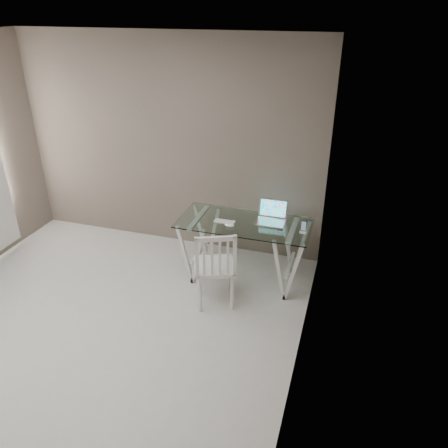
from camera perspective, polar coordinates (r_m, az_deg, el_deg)
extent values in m
plane|color=#BCBAB4|center=(4.60, -17.99, -14.95)|extent=(4.50, 4.50, 0.00)
cube|color=white|center=(3.51, -24.65, 20.25)|extent=(4.00, 4.50, 0.02)
cube|color=#665A50|center=(5.65, -7.29, 10.15)|extent=(4.00, 0.02, 2.70)
cube|color=#665A50|center=(3.14, 9.90, -4.70)|extent=(0.02, 4.50, 2.70)
cube|color=silver|center=(4.95, 2.69, 0.15)|extent=(1.50, 0.70, 0.01)
cube|color=silver|center=(5.27, -3.19, -2.70)|extent=(0.24, 0.62, 0.72)
cube|color=silver|center=(5.04, 8.67, -4.52)|extent=(0.24, 0.62, 0.72)
cube|color=silver|center=(4.69, -1.26, -5.53)|extent=(0.56, 0.56, 0.04)
cylinder|color=silver|center=(4.67, -3.15, -9.21)|extent=(0.04, 0.04, 0.43)
cylinder|color=silver|center=(4.70, 1.06, -8.95)|extent=(0.04, 0.04, 0.43)
cylinder|color=silver|center=(4.95, -3.39, -6.88)|extent=(0.04, 0.04, 0.43)
cylinder|color=silver|center=(4.98, 0.57, -6.65)|extent=(0.04, 0.04, 0.43)
cube|color=silver|center=(4.40, -1.06, -4.32)|extent=(0.40, 0.20, 0.47)
cube|color=#B9BABE|center=(4.95, 6.06, 0.23)|extent=(0.33, 0.23, 0.01)
cube|color=#19D899|center=(5.02, 6.44, 2.06)|extent=(0.33, 0.06, 0.22)
cube|color=silver|center=(4.95, 0.06, 0.31)|extent=(0.25, 0.11, 0.01)
ellipsoid|color=white|center=(4.84, 0.72, -0.14)|extent=(0.11, 0.07, 0.04)
cube|color=white|center=(4.80, 10.28, -1.01)|extent=(0.07, 0.07, 0.02)
cube|color=black|center=(4.78, 10.36, -0.25)|extent=(0.06, 0.03, 0.12)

